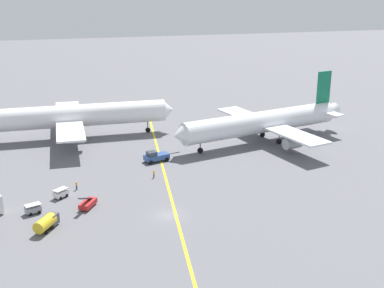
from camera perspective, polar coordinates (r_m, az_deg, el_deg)
The scene contains 11 objects.
ground_plane at distance 85.73m, azimuth -2.70°, elevation -8.24°, with size 600.00×600.00×0.00m, color slate.
taxiway_stripe at distance 95.08m, azimuth -2.63°, elevation -5.50°, with size 0.50×120.00×0.01m, color yellow.
airliner_at_gate_left at distance 129.59m, azimuth -13.24°, elevation 3.16°, with size 50.54×39.03×16.89m.
airliner_being_pushed at distance 124.04m, azimuth 8.15°, elevation 2.48°, with size 48.73×38.94×16.30m.
pushback_tug at distance 110.58m, azimuth -4.20°, elevation -1.44°, with size 8.71×3.88×2.81m.
gse_baggage_cart_trailing at distance 90.25m, azimuth -17.88°, elevation -7.15°, with size 3.10×2.41×1.71m.
gse_baggage_cart_near_cluster at distance 95.23m, azimuth -14.92°, elevation -5.52°, with size 3.10×2.96×1.71m.
gse_fuel_bowser_stubby at distance 83.80m, azimuth -16.42°, elevation -8.65°, with size 4.25×5.13×2.40m.
gse_belt_loader_portside at distance 90.04m, azimuth -11.95°, elevation -6.72°, with size 3.59×4.86×3.02m.
ground_crew_marshaller_foreground at distance 101.53m, azimuth -4.43°, elevation -3.47°, with size 0.45×0.37×1.58m.
ground_crew_wing_walker_right at distance 98.03m, azimuth -13.20°, elevation -4.67°, with size 0.36×0.49×1.71m.
Camera 1 is at (-17.46, -74.90, 37.86)m, focal length 46.18 mm.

